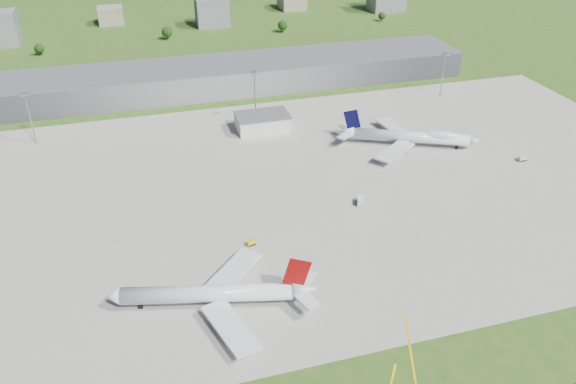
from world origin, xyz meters
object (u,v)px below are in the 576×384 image
object	(u,v)px
airliner_blue_quad	(411,137)
van_white_far	(523,159)
airliner_red_twin	(215,294)
van_white_near	(360,201)

from	to	relation	value
airliner_blue_quad	van_white_far	world-z (taller)	airliner_blue_quad
airliner_red_twin	airliner_blue_quad	xyz separation A→B (m)	(109.83, 85.34, 0.08)
airliner_red_twin	van_white_far	world-z (taller)	airliner_red_twin
airliner_red_twin	airliner_blue_quad	world-z (taller)	airliner_red_twin
airliner_blue_quad	van_white_far	bearing A→B (deg)	-9.20
airliner_blue_quad	van_white_far	size ratio (longest dim) A/B	14.42
van_white_near	airliner_red_twin	bearing A→B (deg)	146.55
airliner_red_twin	van_white_near	distance (m)	79.01
airliner_blue_quad	van_white_near	size ratio (longest dim) A/B	10.79
airliner_red_twin	van_white_far	size ratio (longest dim) A/B	14.78
airliner_blue_quad	van_white_near	xyz separation A→B (m)	(-43.54, -42.48, -3.46)
van_white_far	van_white_near	bearing A→B (deg)	-172.42
van_white_near	van_white_far	bearing A→B (deg)	-57.16
airliner_blue_quad	van_white_far	xyz separation A→B (m)	(42.68, -28.53, -3.66)
van_white_far	airliner_red_twin	bearing A→B (deg)	-161.18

